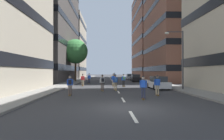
{
  "coord_description": "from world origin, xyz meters",
  "views": [
    {
      "loc": [
        -1.25,
        -10.41,
        2.08
      ],
      "look_at": [
        0.0,
        28.95,
        2.44
      ],
      "focal_mm": 29.09,
      "sensor_mm": 36.0,
      "label": 1
    }
  ],
  "objects_px": {
    "streetlamp_right": "(180,53)",
    "skater_3": "(113,79)",
    "skater_10": "(83,79)",
    "street_tree_near": "(76,52)",
    "skater_4": "(89,78)",
    "skater_6": "(124,79)",
    "skater_7": "(143,86)",
    "skater_5": "(114,76)",
    "skater_8": "(102,82)",
    "skater_9": "(157,84)",
    "parked_car_near": "(158,83)",
    "parked_car_mid": "(135,78)",
    "skater_0": "(70,84)",
    "parked_car_far": "(130,77)",
    "skater_2": "(115,81)",
    "skater_1": "(115,76)"
  },
  "relations": [
    {
      "from": "streetlamp_right",
      "to": "skater_3",
      "type": "bearing_deg",
      "value": 139.86
    },
    {
      "from": "skater_10",
      "to": "street_tree_near",
      "type": "bearing_deg",
      "value": 104.67
    },
    {
      "from": "streetlamp_right",
      "to": "skater_4",
      "type": "bearing_deg",
      "value": 133.73
    },
    {
      "from": "skater_6",
      "to": "skater_7",
      "type": "distance_m",
      "value": 11.57
    },
    {
      "from": "skater_10",
      "to": "skater_5",
      "type": "bearing_deg",
      "value": 70.11
    },
    {
      "from": "skater_8",
      "to": "skater_10",
      "type": "relative_size",
      "value": 1.0
    },
    {
      "from": "street_tree_near",
      "to": "skater_5",
      "type": "height_order",
      "value": "street_tree_near"
    },
    {
      "from": "skater_4",
      "to": "skater_9",
      "type": "distance_m",
      "value": 17.63
    },
    {
      "from": "streetlamp_right",
      "to": "skater_9",
      "type": "distance_m",
      "value": 6.52
    },
    {
      "from": "streetlamp_right",
      "to": "skater_3",
      "type": "height_order",
      "value": "streetlamp_right"
    },
    {
      "from": "parked_car_near",
      "to": "skater_5",
      "type": "distance_m",
      "value": 19.36
    },
    {
      "from": "parked_car_mid",
      "to": "skater_10",
      "type": "xyz_separation_m",
      "value": [
        -9.67,
        -12.33,
        0.29
      ]
    },
    {
      "from": "skater_5",
      "to": "skater_8",
      "type": "relative_size",
      "value": 1.0
    },
    {
      "from": "skater_0",
      "to": "skater_3",
      "type": "distance_m",
      "value": 10.98
    },
    {
      "from": "parked_car_far",
      "to": "skater_5",
      "type": "bearing_deg",
      "value": -123.62
    },
    {
      "from": "skater_4",
      "to": "skater_6",
      "type": "xyz_separation_m",
      "value": [
        5.39,
        -6.55,
        0.03
      ]
    },
    {
      "from": "parked_car_near",
      "to": "skater_10",
      "type": "distance_m",
      "value": 10.73
    },
    {
      "from": "skater_7",
      "to": "skater_6",
      "type": "bearing_deg",
      "value": 91.84
    },
    {
      "from": "parked_car_near",
      "to": "skater_8",
      "type": "height_order",
      "value": "skater_8"
    },
    {
      "from": "parked_car_mid",
      "to": "parked_car_far",
      "type": "bearing_deg",
      "value": 90.0
    },
    {
      "from": "skater_8",
      "to": "skater_3",
      "type": "bearing_deg",
      "value": 77.5
    },
    {
      "from": "skater_3",
      "to": "skater_10",
      "type": "height_order",
      "value": "same"
    },
    {
      "from": "skater_0",
      "to": "skater_2",
      "type": "relative_size",
      "value": 1.0
    },
    {
      "from": "street_tree_near",
      "to": "skater_9",
      "type": "bearing_deg",
      "value": -63.75
    },
    {
      "from": "parked_car_near",
      "to": "skater_9",
      "type": "height_order",
      "value": "skater_9"
    },
    {
      "from": "skater_7",
      "to": "skater_8",
      "type": "bearing_deg",
      "value": 117.97
    },
    {
      "from": "skater_1",
      "to": "skater_3",
      "type": "bearing_deg",
      "value": -93.1
    },
    {
      "from": "skater_7",
      "to": "parked_car_mid",
      "type": "bearing_deg",
      "value": 82.12
    },
    {
      "from": "skater_7",
      "to": "skater_10",
      "type": "distance_m",
      "value": 14.22
    },
    {
      "from": "parked_car_mid",
      "to": "skater_9",
      "type": "height_order",
      "value": "skater_9"
    },
    {
      "from": "skater_4",
      "to": "skater_8",
      "type": "relative_size",
      "value": 1.0
    },
    {
      "from": "parked_car_mid",
      "to": "skater_7",
      "type": "xyz_separation_m",
      "value": [
        -3.48,
        -25.13,
        0.29
      ]
    },
    {
      "from": "skater_3",
      "to": "skater_10",
      "type": "bearing_deg",
      "value": 175.91
    },
    {
      "from": "skater_8",
      "to": "skater_9",
      "type": "xyz_separation_m",
      "value": [
        4.87,
        -3.91,
        -0.03
      ]
    },
    {
      "from": "skater_4",
      "to": "skater_5",
      "type": "height_order",
      "value": "same"
    },
    {
      "from": "skater_3",
      "to": "skater_4",
      "type": "relative_size",
      "value": 1.0
    },
    {
      "from": "skater_2",
      "to": "skater_5",
      "type": "distance_m",
      "value": 20.44
    },
    {
      "from": "skater_1",
      "to": "skater_8",
      "type": "bearing_deg",
      "value": -95.2
    },
    {
      "from": "skater_5",
      "to": "skater_8",
      "type": "distance_m",
      "value": 21.06
    },
    {
      "from": "skater_5",
      "to": "skater_2",
      "type": "bearing_deg",
      "value": -92.0
    },
    {
      "from": "skater_6",
      "to": "skater_10",
      "type": "bearing_deg",
      "value": 168.02
    },
    {
      "from": "skater_2",
      "to": "skater_8",
      "type": "xyz_separation_m",
      "value": [
        -1.43,
        -0.53,
        0.0
      ]
    },
    {
      "from": "parked_car_mid",
      "to": "skater_1",
      "type": "distance_m",
      "value": 11.09
    },
    {
      "from": "skater_8",
      "to": "skater_4",
      "type": "bearing_deg",
      "value": 101.98
    },
    {
      "from": "skater_4",
      "to": "skater_6",
      "type": "distance_m",
      "value": 8.48
    },
    {
      "from": "skater_3",
      "to": "skater_4",
      "type": "height_order",
      "value": "same"
    },
    {
      "from": "parked_car_near",
      "to": "skater_6",
      "type": "bearing_deg",
      "value": 138.53
    },
    {
      "from": "skater_2",
      "to": "skater_0",
      "type": "bearing_deg",
      "value": -134.59
    },
    {
      "from": "parked_car_far",
      "to": "skater_9",
      "type": "distance_m",
      "value": 31.74
    },
    {
      "from": "skater_7",
      "to": "skater_9",
      "type": "height_order",
      "value": "same"
    }
  ]
}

